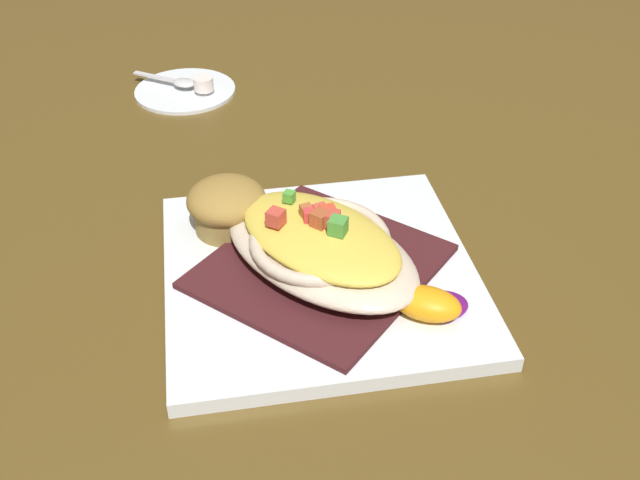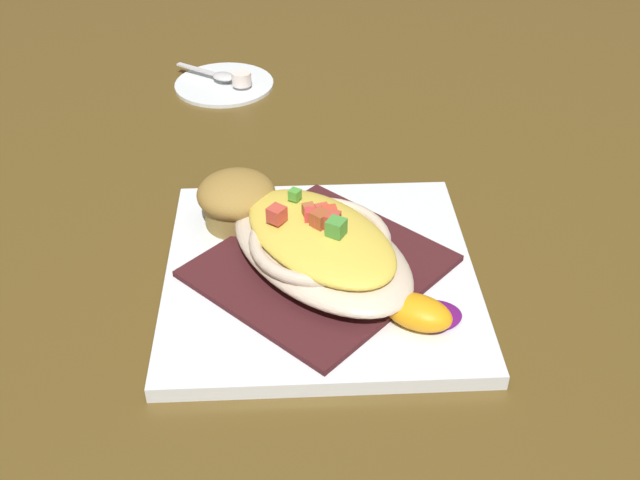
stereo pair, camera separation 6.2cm
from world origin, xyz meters
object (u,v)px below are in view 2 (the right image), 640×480
at_px(orange_garnish, 421,313).
at_px(muffin, 237,199).
at_px(square_plate, 320,275).
at_px(creamer_saucer, 224,83).
at_px(spoon, 219,75).
at_px(creamer_cup_0, 242,78).
at_px(gratin_dish, 320,244).

bearing_deg(orange_garnish, muffin, 58.71).
height_order(square_plate, creamer_saucer, square_plate).
relative_size(creamer_saucer, spoon, 1.42).
bearing_deg(creamer_saucer, square_plate, -152.19).
bearing_deg(spoon, creamer_cup_0, -110.99).
height_order(muffin, creamer_cup_0, muffin).
xyz_separation_m(muffin, orange_garnish, (-0.11, -0.17, -0.01)).
height_order(orange_garnish, creamer_saucer, orange_garnish).
height_order(square_plate, gratin_dish, gratin_dish).
relative_size(gratin_dish, creamer_saucer, 1.76).
distance_m(gratin_dish, muffin, 0.10).
height_order(orange_garnish, creamer_cup_0, orange_garnish).
bearing_deg(gratin_dish, spoon, 28.49).
relative_size(square_plate, creamer_saucer, 2.10).
relative_size(muffin, creamer_cup_0, 2.93).
distance_m(square_plate, muffin, 0.11).
bearing_deg(creamer_cup_0, spoon, 69.01).
bearing_deg(spoon, creamer_saucer, -110.99).
xyz_separation_m(orange_garnish, creamer_cup_0, (0.39, 0.25, -0.01)).
height_order(gratin_dish, creamer_saucer, gratin_dish).
height_order(square_plate, creamer_cup_0, creamer_cup_0).
height_order(orange_garnish, spoon, orange_garnish).
relative_size(square_plate, spoon, 2.98).
distance_m(creamer_saucer, creamer_cup_0, 0.03).
distance_m(gratin_dish, spoon, 0.40).
xyz_separation_m(square_plate, gratin_dish, (0.00, 0.00, 0.03)).
distance_m(gratin_dish, orange_garnish, 0.10).
distance_m(square_plate, gratin_dish, 0.03).
distance_m(orange_garnish, creamer_saucer, 0.49).
xyz_separation_m(gratin_dish, spoon, (0.35, 0.19, -0.03)).
xyz_separation_m(square_plate, creamer_saucer, (0.35, 0.19, -0.00)).
distance_m(muffin, spoon, 0.32).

